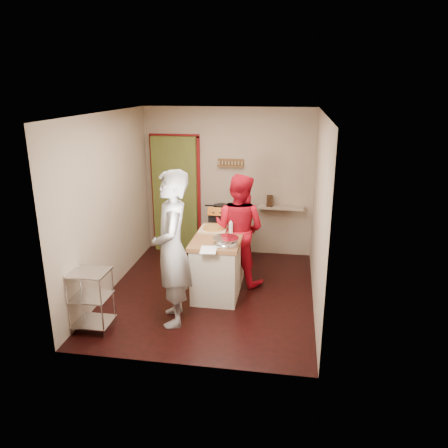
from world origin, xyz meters
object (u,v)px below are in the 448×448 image
(person_stripe, at_px, (172,249))
(stove, at_px, (228,234))
(island, at_px, (219,262))
(person_red, at_px, (239,229))
(wire_shelving, at_px, (91,297))

(person_stripe, bearing_deg, stove, 155.01)
(island, bearing_deg, person_red, 58.15)
(person_red, bearing_deg, person_stripe, 83.46)
(person_red, bearing_deg, wire_shelving, 66.37)
(stove, relative_size, person_stripe, 0.50)
(stove, height_order, person_stripe, person_stripe)
(person_stripe, relative_size, person_red, 1.17)
(wire_shelving, distance_m, person_stripe, 1.17)
(stove, bearing_deg, island, -87.14)
(stove, height_order, island, island)
(stove, distance_m, wire_shelving, 2.94)
(island, distance_m, person_red, 0.60)
(stove, bearing_deg, person_stripe, -99.20)
(wire_shelving, bearing_deg, stove, 63.15)
(stove, xyz_separation_m, island, (0.07, -1.32, 0.02))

